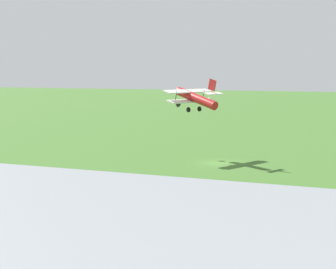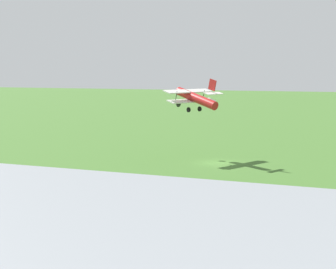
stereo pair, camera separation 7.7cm
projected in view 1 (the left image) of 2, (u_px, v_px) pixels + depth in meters
The scene contains 4 objects.
ground_plane at pixel (217, 163), 59.81m from camera, with size 400.00×400.00×0.00m, color #3D6628.
biplane at pixel (194, 98), 61.45m from camera, with size 7.45×7.40×4.24m.
person_at_fence_line at pixel (320, 214), 35.81m from camera, with size 0.52×0.52×1.74m.
person_crossing_taxiway at pixel (291, 212), 36.37m from camera, with size 0.48×0.48×1.68m.
Camera 1 is at (-12.99, 57.68, 11.46)m, focal length 52.17 mm.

